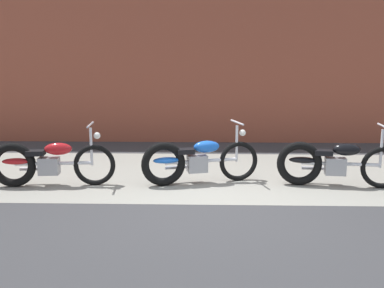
# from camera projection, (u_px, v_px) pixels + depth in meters

# --- Properties ---
(ground_plane) EXTENTS (80.00, 80.00, 0.00)m
(ground_plane) POSITION_uv_depth(u_px,v_px,m) (212.00, 205.00, 6.14)
(ground_plane) COLOR #38383A
(sidewalk_slab) EXTENTS (36.00, 3.50, 0.01)m
(sidewalk_slab) POSITION_uv_depth(u_px,v_px,m) (210.00, 174.00, 7.86)
(sidewalk_slab) COLOR gray
(sidewalk_slab) RESTS_ON ground
(brick_building_wall) EXTENTS (36.00, 0.50, 5.12)m
(brick_building_wall) POSITION_uv_depth(u_px,v_px,m) (209.00, 40.00, 10.78)
(brick_building_wall) COLOR brown
(brick_building_wall) RESTS_ON ground
(motorcycle_red) EXTENTS (2.01, 0.58, 1.03)m
(motorcycle_red) POSITION_uv_depth(u_px,v_px,m) (44.00, 162.00, 7.01)
(motorcycle_red) COLOR black
(motorcycle_red) RESTS_ON ground
(motorcycle_blue) EXTENTS (1.96, 0.78, 1.03)m
(motorcycle_blue) POSITION_uv_depth(u_px,v_px,m) (193.00, 160.00, 7.16)
(motorcycle_blue) COLOR black
(motorcycle_blue) RESTS_ON ground
(motorcycle_black) EXTENTS (2.00, 0.61, 1.03)m
(motorcycle_black) POSITION_uv_depth(u_px,v_px,m) (330.00, 162.00, 7.01)
(motorcycle_black) COLOR black
(motorcycle_black) RESTS_ON ground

